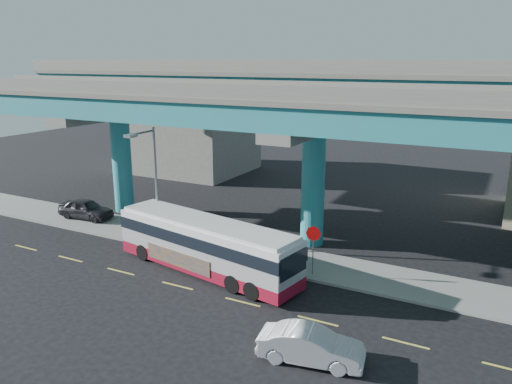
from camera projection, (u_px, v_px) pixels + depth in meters
The scene contains 10 objects.
ground at pixel (245, 300), 25.18m from camera, with size 120.00×120.00×0.00m, color black.
sidewalk at pixel (290, 261), 29.87m from camera, with size 70.00×4.00×0.15m, color gray.
lane_markings at pixel (243, 302), 24.92m from camera, with size 58.00×0.12×0.01m.
viaduct at pixel (316, 103), 30.61m from camera, with size 52.00×12.40×11.70m.
building_concrete at pixel (190, 129), 53.53m from camera, with size 12.00×10.00×9.00m, color gray.
transit_bus at pixel (206, 244), 28.13m from camera, with size 12.17×4.65×3.06m.
sedan at pixel (311, 346), 19.88m from camera, with size 4.44×2.19×1.40m, color silver.
parked_car at pixel (86, 209), 37.45m from camera, with size 4.43×2.10×1.46m, color #2A292D.
street_lamp at pixel (150, 171), 30.68m from camera, with size 0.50×2.48×7.58m.
stop_sign at pixel (313, 239), 27.31m from camera, with size 0.84×0.17×2.82m.
Camera 1 is at (11.13, -20.05, 11.76)m, focal length 35.00 mm.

